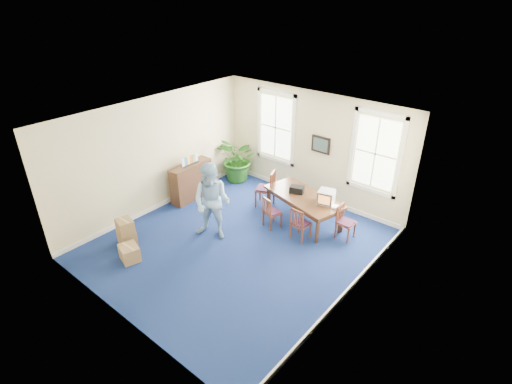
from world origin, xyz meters
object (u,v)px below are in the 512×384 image
Objects in this scene: conference_table at (303,208)px; chair_near_left at (272,212)px; cardboard_boxes at (133,232)px; potted_plant at (239,160)px; man at (212,202)px; credenza at (191,181)px; crt_tv at (326,197)px.

chair_near_left is at bearing -106.12° from conference_table.
potted_plant is at bearing 94.90° from cardboard_boxes.
chair_near_left is at bearing -30.39° from potted_plant.
conference_table is at bearing 37.53° from man.
chair_near_left is at bearing 53.15° from cardboard_boxes.
conference_table is 3.44m from credenza.
chair_near_left is at bearing -158.82° from crt_tv.
potted_plant is (-3.60, 0.66, -0.19)m from crt_tv.
crt_tv is 4.90m from cardboard_boxes.
credenza reaches higher than cardboard_boxes.
man reaches higher than crt_tv.
man is 3.26m from potted_plant.
potted_plant reaches higher than crt_tv.
chair_near_left reaches higher than conference_table.
chair_near_left is 0.72× the size of cardboard_boxes.
chair_near_left is at bearing 36.87° from man.
man is (-0.86, -1.34, 0.57)m from chair_near_left.
cardboard_boxes is (-1.27, -1.50, -0.66)m from man.
man is 1.44× the size of credenza.
credenza is (-2.82, -0.29, 0.11)m from chair_near_left.
conference_table is 2.50× the size of chair_near_left.
credenza is 0.94× the size of potted_plant.
conference_table is 0.88m from chair_near_left.
cardboard_boxes is (0.37, -4.31, -0.39)m from potted_plant.
man reaches higher than cardboard_boxes.
credenza reaches higher than conference_table.
conference_table is at bearing 169.55° from crt_tv.
cardboard_boxes is (-3.23, -3.64, -0.58)m from crt_tv.
crt_tv is 0.29× the size of potted_plant.
conference_table is 1.10× the size of man.
chair_near_left is 0.44× the size of man.
potted_plant is at bearing -178.75° from conference_table.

